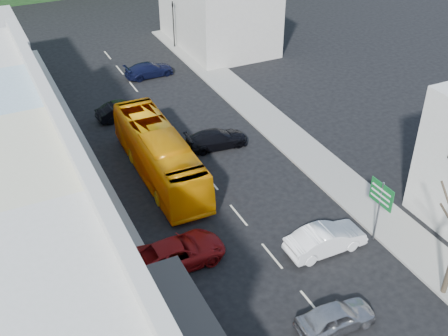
# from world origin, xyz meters

# --- Properties ---
(ground) EXTENTS (120.00, 120.00, 0.00)m
(ground) POSITION_xyz_m (0.00, 0.00, 0.00)
(ground) COLOR black
(ground) RESTS_ON ground
(sidewalk_left) EXTENTS (3.00, 52.00, 0.15)m
(sidewalk_left) POSITION_xyz_m (-7.50, 10.00, 0.07)
(sidewalk_left) COLOR gray
(sidewalk_left) RESTS_ON ground
(sidewalk_right) EXTENTS (3.00, 52.00, 0.15)m
(sidewalk_right) POSITION_xyz_m (7.50, 10.00, 0.07)
(sidewalk_right) COLOR gray
(sidewalk_right) RESTS_ON ground
(shopfront_row) EXTENTS (8.25, 30.00, 8.00)m
(shopfront_row) POSITION_xyz_m (-12.49, 5.00, 4.00)
(shopfront_row) COLOR beige
(shopfront_row) RESTS_ON ground
(distant_block_right) EXTENTS (8.00, 12.00, 7.00)m
(distant_block_right) POSITION_xyz_m (11.00, 30.00, 3.50)
(distant_block_right) COLOR #B7B2A8
(distant_block_right) RESTS_ON ground
(bus) EXTENTS (2.66, 11.63, 3.10)m
(bus) POSITION_xyz_m (-2.67, 10.12, 1.55)
(bus) COLOR #FF9E06
(bus) RESTS_ON ground
(car_silver) EXTENTS (4.47, 1.98, 1.40)m
(car_silver) POSITION_xyz_m (0.17, -5.55, 0.70)
(car_silver) COLOR #9D9DA2
(car_silver) RESTS_ON ground
(car_white) EXTENTS (4.40, 1.81, 1.40)m
(car_white) POSITION_xyz_m (2.86, -0.83, 0.70)
(car_white) COLOR white
(car_white) RESTS_ON ground
(car_red) EXTENTS (4.66, 2.06, 1.40)m
(car_red) POSITION_xyz_m (-4.85, 1.72, 0.70)
(car_red) COLOR maroon
(car_red) RESTS_ON ground
(car_black_near) EXTENTS (4.62, 2.17, 1.40)m
(car_black_near) POSITION_xyz_m (2.21, 11.76, 0.70)
(car_black_near) COLOR black
(car_black_near) RESTS_ON ground
(car_black_far) EXTENTS (4.57, 2.27, 1.40)m
(car_black_far) POSITION_xyz_m (-2.53, 18.95, 0.70)
(car_black_far) COLOR black
(car_black_far) RESTS_ON ground
(car_navy_far) EXTENTS (4.57, 2.02, 1.40)m
(car_navy_far) POSITION_xyz_m (2.02, 25.47, 0.70)
(car_navy_far) COLOR black
(car_navy_far) RESTS_ON ground
(pedestrian_left) EXTENTS (0.49, 0.66, 1.70)m
(pedestrian_left) POSITION_xyz_m (-8.28, 0.26, 1.00)
(pedestrian_left) COLOR black
(pedestrian_left) RESTS_ON sidewalk_left
(direction_sign) EXTENTS (0.29, 1.75, 3.87)m
(direction_sign) POSITION_xyz_m (5.89, -1.26, 1.94)
(direction_sign) COLOR #105F25
(direction_sign) RESTS_ON ground
(traffic_signal) EXTENTS (0.54, 0.98, 4.70)m
(traffic_signal) POSITION_xyz_m (6.60, 30.93, 2.35)
(traffic_signal) COLOR black
(traffic_signal) RESTS_ON ground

